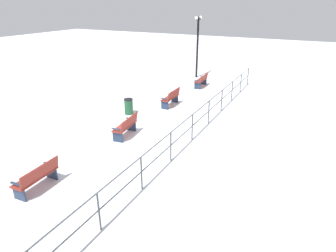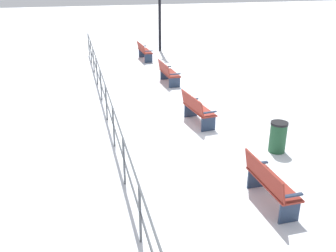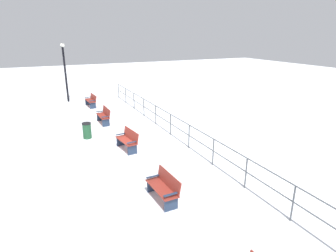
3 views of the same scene
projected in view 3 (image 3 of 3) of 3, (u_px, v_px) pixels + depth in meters
name	position (u px, v px, depth m)	size (l,w,h in m)	color
ground_plane	(125.00, 150.00, 13.31)	(80.00, 80.00, 0.00)	white
bench_nearest	(91.00, 100.00, 21.08)	(0.64, 1.58, 0.90)	maroon
bench_second	(104.00, 115.00, 17.11)	(0.57, 1.54, 0.95)	maroon
bench_third	(128.00, 140.00, 13.22)	(0.74, 1.53, 0.94)	maroon
bench_fourth	(164.00, 187.00, 9.21)	(0.64, 1.51, 0.90)	maroon
lamppost_near	(65.00, 66.00, 21.91)	(0.24, 1.06, 4.50)	black
waterfront_railing	(179.00, 126.00, 14.20)	(0.05, 22.49, 1.16)	#4C5156
trash_bin	(87.00, 130.00, 14.69)	(0.46, 0.46, 0.83)	#1E4C2D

